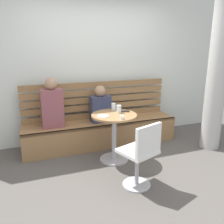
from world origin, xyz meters
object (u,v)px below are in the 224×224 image
cafe_table (114,128)px  cup_espresso_small (122,118)px  person_child_left (100,106)px  person_adult (52,105)px  cup_water_clear (114,107)px  cup_glass_tall (119,109)px  booth_bench (102,133)px  white_chair (141,153)px  phone_on_table (125,111)px  plate_small (103,116)px

cafe_table → cup_espresso_small: (0.01, -0.27, 0.25)m
cafe_table → person_child_left: bearing=90.7°
person_adult → cup_water_clear: size_ratio=7.30×
cup_glass_tall → person_adult: bearing=147.7°
booth_bench → cup_glass_tall: 0.83m
cup_espresso_small → cup_water_clear: (0.07, 0.51, 0.03)m
white_chair → person_adult: person_adult is taller
white_chair → cup_espresso_small: 0.62m
cafe_table → white_chair: (0.04, -0.81, -0.05)m
booth_bench → white_chair: white_chair is taller
person_child_left → white_chair: bearing=-88.0°
white_chair → booth_bench: bearing=91.5°
white_chair → person_adult: size_ratio=1.06×
cup_espresso_small → cup_water_clear: size_ratio=0.51×
person_child_left → cup_water_clear: bearing=-77.7°
person_adult → cup_water_clear: bearing=-23.4°
phone_on_table → cup_espresso_small: bearing=169.9°
booth_bench → cup_espresso_small: bearing=-89.6°
cup_espresso_small → phone_on_table: 0.41m
person_child_left → cup_glass_tall: bearing=-80.2°
booth_bench → plate_small: 0.88m
cafe_table → white_chair: bearing=-86.9°
white_chair → cup_espresso_small: size_ratio=15.18×
booth_bench → cup_water_clear: 0.70m
cup_glass_tall → cup_espresso_small: bearing=-104.5°
cafe_table → phone_on_table: 0.32m
person_child_left → cup_water_clear: (0.09, -0.41, 0.08)m
white_chair → plate_small: (-0.23, 0.76, 0.28)m
booth_bench → cafe_table: cafe_table is taller
cup_water_clear → phone_on_table: cup_water_clear is taller
person_child_left → cup_glass_tall: (0.10, -0.60, 0.08)m
booth_bench → plate_small: plate_small is taller
booth_bench → cup_glass_tall: bearing=-81.3°
person_adult → phone_on_table: size_ratio=5.74×
cafe_table → phone_on_table: phone_on_table is taller
white_chair → plate_small: 0.85m
cup_espresso_small → plate_small: size_ratio=0.33×
cafe_table → person_adult: size_ratio=0.92×
booth_bench → cafe_table: 0.70m
person_child_left → phone_on_table: bearing=-68.9°
person_child_left → cup_espresso_small: (0.02, -0.92, 0.05)m
cup_glass_tall → cup_espresso_small: cup_glass_tall is taller
cup_glass_tall → phone_on_table: 0.13m
white_chair → person_child_left: person_child_left is taller
cup_espresso_small → cup_water_clear: cup_water_clear is taller
cafe_table → cup_water_clear: size_ratio=6.73×
phone_on_table → person_adult: bearing=81.3°
white_chair → person_adult: bearing=121.0°
cup_espresso_small → cafe_table: bearing=92.5°
booth_bench → person_adult: bearing=-179.6°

